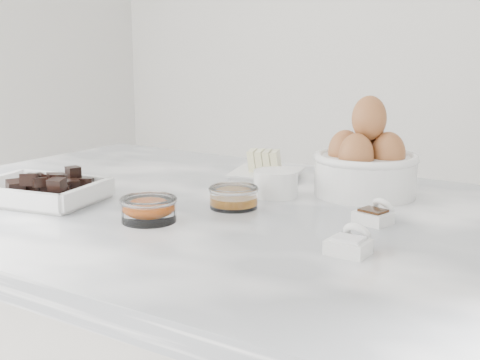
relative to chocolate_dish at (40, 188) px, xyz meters
name	(u,v)px	position (x,y,z in m)	size (l,w,h in m)	color
marble_slab	(220,217)	(0.27, 0.14, -0.04)	(1.20, 0.80, 0.04)	white
chocolate_dish	(40,188)	(0.00, 0.00, 0.00)	(0.23, 0.19, 0.05)	white
butter_plate	(266,168)	(0.22, 0.37, 0.00)	(0.16, 0.16, 0.05)	white
sugar_ramekin	(276,182)	(0.32, 0.25, 0.00)	(0.08, 0.08, 0.05)	white
egg_bowl	(366,163)	(0.44, 0.34, 0.03)	(0.18, 0.18, 0.17)	white
honey_bowl	(234,197)	(0.30, 0.14, 0.00)	(0.08, 0.08, 0.04)	white
zest_bowl	(149,208)	(0.24, 0.00, 0.00)	(0.09, 0.09, 0.04)	white
vanilla_spoon	(375,215)	(0.53, 0.18, -0.01)	(0.06, 0.07, 0.04)	white
salt_spoon	(350,243)	(0.55, 0.03, -0.01)	(0.05, 0.06, 0.04)	white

